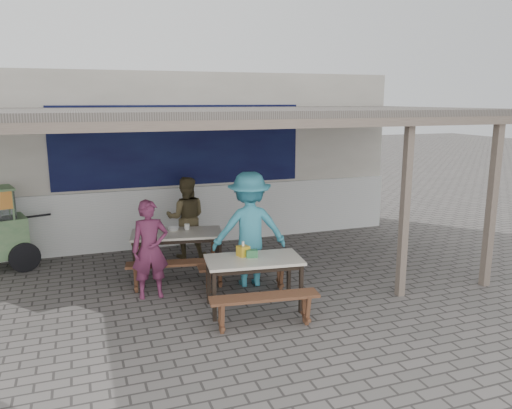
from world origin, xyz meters
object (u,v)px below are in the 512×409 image
Objects in this scene: table_left at (177,237)px; bench_left_wall at (177,245)px; bench_left_street at (178,268)px; bench_right_street at (265,304)px; donation_box at (252,254)px; condiment_bowl at (174,229)px; condiment_jar at (187,227)px; patron_wall_side at (186,218)px; patron_right_table at (249,229)px; bench_right_wall at (245,271)px; table_right at (254,264)px; tissue_box at (243,251)px; patron_street_side at (150,249)px.

table_left reaches higher than bench_left_wall.
bench_left_street is 1.12× the size of bench_right_street.
donation_box reaches higher than condiment_bowl.
condiment_jar is (-0.54, 1.86, -0.00)m from donation_box.
patron_right_table is (0.66, -1.76, 0.15)m from patron_wall_side.
bench_right_wall is at bearing 67.36° from patron_right_table.
condiment_bowl is (-0.77, 1.85, -0.03)m from donation_box.
table_right is 9.58× the size of tissue_box.
bench_left_wall is at bearing 61.61° from patron_wall_side.
tissue_box is (-0.37, -0.78, -0.10)m from patron_right_table.
condiment_jar reaches higher than bench_left_wall.
patron_right_table is at bearing -29.03° from table_left.
condiment_bowl is (-0.02, 0.15, 0.10)m from table_left.
table_left is at bearing 81.97° from patron_wall_side.
bench_left_street is at bearing -90.00° from bench_left_wall.
condiment_jar reaches higher than bench_left_street.
table_left is 0.75m from bench_left_street.
patron_right_table reaches higher than table_right.
table_right is 14.39× the size of condiment_jar.
bench_left_street and bench_left_wall have the same top height.
condiment_bowl is (-0.78, 1.92, 0.10)m from table_right.
bench_left_street is 1.43m from donation_box.
table_right is at bearing 83.55° from patron_right_table.
bench_left_wall is 1.09× the size of patron_street_side.
tissue_box is 0.73× the size of condiment_bowl.
patron_wall_side reaches higher than condiment_jar.
bench_left_street is 10.10× the size of donation_box.
condiment_jar reaches higher than bench_right_street.
donation_box is 1.94m from condiment_jar.
bench_left_wall is 11.03× the size of tissue_box.
tissue_box is at bearing 98.82° from bench_right_street.
table_left is 16.39× the size of condiment_jar.
bench_left_street is at bearing 22.95° from patron_street_side.
bench_right_street is at bearing -74.70° from condiment_bowl.
table_left is at bearing -80.67° from condiment_bowl.
table_left is 1.10× the size of bench_right_wall.
donation_box is at bearing -44.97° from tissue_box.
bench_left_wall is 1.12× the size of bench_right_wall.
tissue_box reaches higher than table_right.
bench_left_street is at bearing 129.58° from donation_box.
bench_right_street is 0.98× the size of patron_street_side.
bench_right_wall is (0.95, -0.46, -0.01)m from bench_left_street.
patron_wall_side is at bearing 83.44° from bench_left_street.
table_right is at bearing 90.00° from bench_right_street.
table_left is 0.18m from condiment_bowl.
donation_box reaches higher than bench_left_wall.
patron_wall_side is at bearing 63.83° from patron_street_side.
patron_street_side is (-1.24, 1.58, 0.42)m from bench_right_street.
table_right is 0.95× the size of patron_street_side.
donation_box is (0.39, -2.64, 0.03)m from patron_wall_side.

